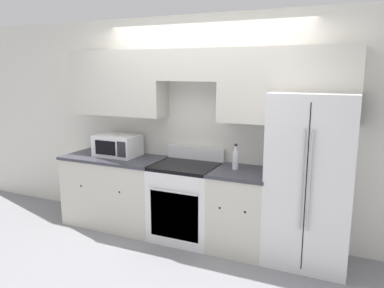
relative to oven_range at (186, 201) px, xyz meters
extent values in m
plane|color=gray|center=(0.08, -0.31, -0.45)|extent=(12.00, 12.00, 0.00)
cube|color=silver|center=(0.08, 0.35, 0.85)|extent=(8.00, 0.06, 2.60)
cube|color=beige|center=(-1.00, 0.15, 1.35)|extent=(1.26, 0.33, 0.79)
cube|color=beige|center=(0.00, 0.15, 1.57)|extent=(0.74, 0.33, 0.36)
cube|color=beige|center=(1.08, 0.15, 1.35)|extent=(1.43, 0.33, 0.79)
cube|color=beige|center=(-1.00, 0.00, -0.02)|extent=(1.26, 0.62, 0.86)
cube|color=#383842|center=(-1.00, 0.00, 0.42)|extent=(1.29, 0.64, 0.03)
sphere|color=black|center=(-1.29, -0.31, 0.11)|extent=(0.03, 0.03, 0.03)
sphere|color=black|center=(-0.72, -0.31, 0.11)|extent=(0.03, 0.03, 0.03)
cube|color=beige|center=(0.67, 0.00, -0.02)|extent=(0.60, 0.62, 0.86)
cube|color=#383842|center=(0.67, 0.00, 0.42)|extent=(0.63, 0.64, 0.03)
sphere|color=black|center=(0.54, -0.31, 0.11)|extent=(0.03, 0.03, 0.03)
sphere|color=black|center=(0.81, -0.31, 0.11)|extent=(0.03, 0.03, 0.03)
cube|color=white|center=(0.00, 0.00, -0.03)|extent=(0.74, 0.62, 0.86)
cube|color=black|center=(0.00, -0.30, -0.07)|extent=(0.59, 0.01, 0.55)
cube|color=black|center=(0.00, 0.00, 0.42)|extent=(0.74, 0.62, 0.04)
cube|color=white|center=(0.00, 0.28, 0.52)|extent=(0.74, 0.04, 0.16)
cylinder|color=silver|center=(0.00, -0.33, 0.21)|extent=(0.59, 0.02, 0.02)
cube|color=white|center=(1.38, 0.07, 0.42)|extent=(0.82, 0.76, 1.76)
cube|color=black|center=(1.38, -0.31, 0.42)|extent=(0.01, 0.01, 1.62)
cylinder|color=#B7B7BC|center=(1.35, -0.33, 0.51)|extent=(0.02, 0.02, 0.97)
cylinder|color=#B7B7BC|center=(1.42, -0.33, 0.51)|extent=(0.02, 0.02, 0.97)
cube|color=white|center=(-0.99, 0.07, 0.58)|extent=(0.54, 0.38, 0.27)
cube|color=black|center=(-1.03, -0.13, 0.58)|extent=(0.30, 0.01, 0.17)
cube|color=#262628|center=(-0.80, -0.13, 0.58)|extent=(0.12, 0.01, 0.19)
cylinder|color=silver|center=(0.58, 0.05, 0.54)|extent=(0.07, 0.07, 0.20)
cylinder|color=silver|center=(0.58, 0.05, 0.67)|extent=(0.03, 0.03, 0.06)
cylinder|color=black|center=(0.58, 0.05, 0.71)|extent=(0.03, 0.03, 0.02)
camera|label=1|loc=(1.79, -3.78, 1.51)|focal=35.00mm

